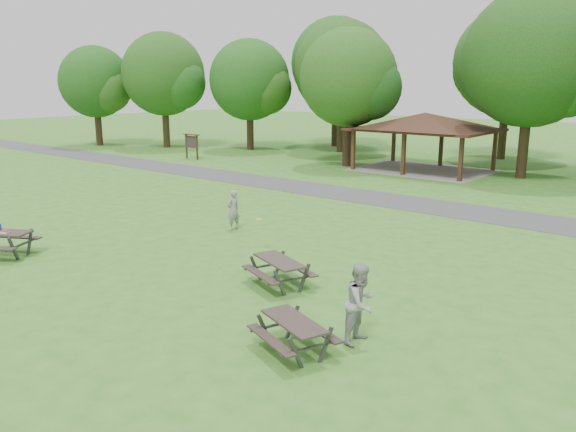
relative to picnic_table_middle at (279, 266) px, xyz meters
The scene contains 17 objects.
ground 3.20m from the picnic_table_middle, 152.82° to the right, with size 160.00×160.00×0.00m, color #387621.
asphalt_path 12.88m from the picnic_table_middle, 102.56° to the left, with size 120.00×3.20×0.02m, color #424245.
pavilion 23.69m from the picnic_table_middle, 106.77° to the left, with size 8.60×7.01×3.76m.
notice_board 28.19m from the picnic_table_middle, 144.00° to the left, with size 1.60×0.30×1.88m.
tree_row_a 37.39m from the picnic_table_middle, 146.16° to the left, with size 7.56×7.20×9.97m.
tree_row_b 34.18m from the picnic_table_middle, 134.55° to the left, with size 7.14×6.80×9.28m.
tree_row_c 32.79m from the picnic_table_middle, 121.19° to the left, with size 8.19×7.80×10.67m.
tree_row_d 24.68m from the picnic_table_middle, 119.06° to the left, with size 6.93×6.60×9.27m.
tree_row_e 24.40m from the picnic_table_middle, 91.70° to the left, with size 8.40×8.00×11.02m.
tree_deep_a 37.38m from the picnic_table_middle, 122.36° to the left, with size 8.40×8.00×11.38m.
tree_deep_b 32.55m from the picnic_table_middle, 98.46° to the left, with size 8.40×8.00×11.13m.
tree_flank_left 41.01m from the picnic_table_middle, 154.41° to the left, with size 6.72×6.40×8.93m.
picnic_table_middle is the anchor object (origin of this frame).
picnic_table_far 4.04m from the picnic_table_middle, 45.14° to the right, with size 2.10×1.89×0.75m.
frisbee_in_flight 3.36m from the picnic_table_middle, 142.23° to the left, with size 0.25×0.25×0.02m.
frisbee_thrower 6.57m from the picnic_table_middle, 146.34° to the left, with size 0.58×0.38×1.58m, color gray.
frisbee_catcher 3.99m from the picnic_table_middle, 22.62° to the right, with size 0.88×0.69×1.81m, color #A2A2A4.
Camera 1 is at (12.57, -10.01, 5.61)m, focal length 35.00 mm.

